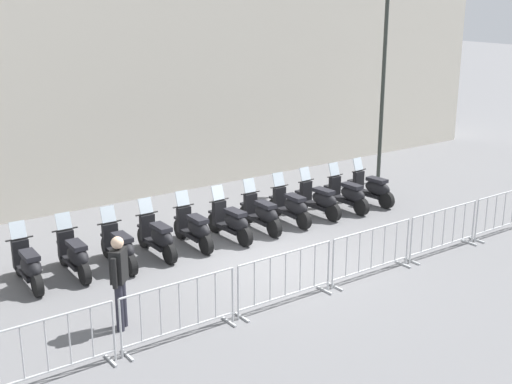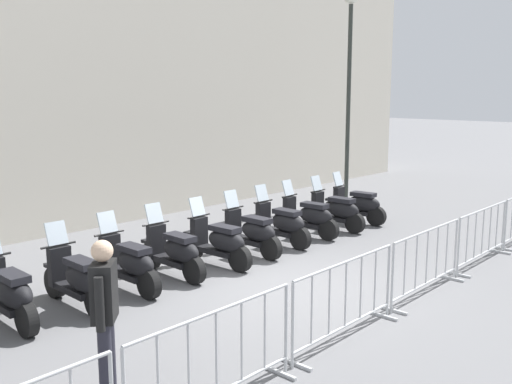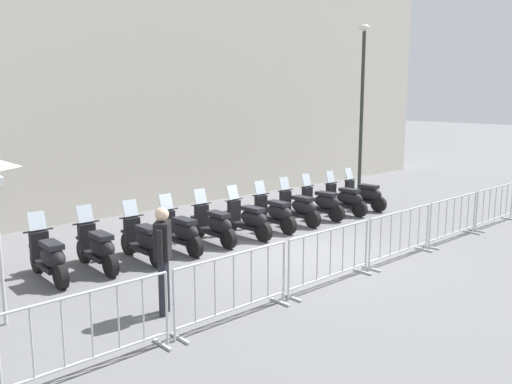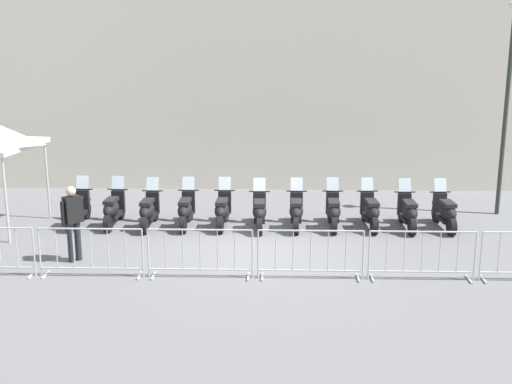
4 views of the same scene
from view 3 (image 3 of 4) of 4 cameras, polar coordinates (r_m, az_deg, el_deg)
The scene contains 20 objects.
ground_plane at distance 11.90m, azimuth 4.70°, elevation -6.48°, with size 120.00×120.00×0.00m, color slate.
motorcycle_0 at distance 10.63m, azimuth -21.43°, elevation -6.63°, with size 0.56×1.73×1.24m.
motorcycle_1 at distance 10.99m, azimuth -16.70°, elevation -5.82°, with size 0.57×1.73×1.24m.
motorcycle_2 at distance 11.31m, azimuth -11.99°, elevation -5.15°, with size 0.57×1.73×1.24m.
motorcycle_3 at distance 11.88m, azimuth -8.16°, elevation -4.30°, with size 0.59×1.72×1.24m.
motorcycle_4 at distance 12.45m, azimuth -4.54°, elevation -3.57°, with size 0.56×1.73×1.24m.
motorcycle_5 at distance 12.98m, azimuth -0.86°, elevation -2.98°, with size 0.63×1.72×1.24m.
motorcycle_6 at distance 13.67m, azimuth 1.96°, elevation -2.31°, with size 0.56×1.73×1.24m.
motorcycle_7 at distance 14.38m, azimuth 4.61°, elevation -1.72°, with size 0.57×1.73×1.24m.
motorcycle_8 at distance 15.11m, azimuth 7.07°, elevation -1.19°, with size 0.66×1.72×1.24m.
motorcycle_9 at distance 15.79m, azimuth 9.55°, elevation -0.76°, with size 0.62×1.72×1.24m.
motorcycle_10 at distance 16.58m, azimuth 11.54°, elevation -0.32°, with size 0.67×1.72×1.24m.
barrier_segment_0 at distance 7.07m, azimuth -17.29°, elevation -14.22°, with size 2.20×0.70×1.07m.
barrier_segment_1 at distance 8.21m, azimuth -2.42°, elevation -10.28°, with size 2.20×0.70×1.07m.
barrier_segment_2 at distance 9.77m, azimuth 8.03°, elevation -7.03°, with size 2.20×0.70×1.07m.
barrier_segment_3 at distance 11.58m, azimuth 15.33°, elevation -4.58°, with size 2.20×0.70×1.07m.
barrier_segment_4 at distance 13.53m, azimuth 20.55°, elevation -2.77°, with size 2.20×0.70×1.07m.
barrier_segment_5 at distance 15.58m, azimuth 24.42°, elevation -1.41°, with size 2.20×0.70×1.07m.
street_lamp at distance 18.74m, azimuth 11.40°, elevation 10.28°, with size 0.36×0.36×5.83m.
officer_near_row_end at distance 8.43m, azimuth -10.01°, elevation -6.62°, with size 0.39×0.46×1.73m.
Camera 3 is at (-7.34, -8.73, 3.38)m, focal length 37.03 mm.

